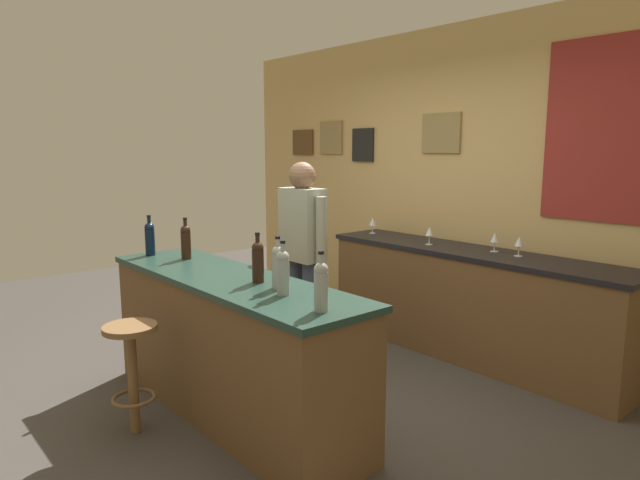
% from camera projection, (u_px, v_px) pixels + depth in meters
% --- Properties ---
extents(ground_plane, '(10.00, 10.00, 0.00)m').
position_uv_depth(ground_plane, '(281.00, 395.00, 3.92)').
color(ground_plane, '#423D38').
extents(back_wall, '(6.00, 0.09, 2.80)m').
position_uv_depth(back_wall, '(463.00, 182.00, 4.97)').
color(back_wall, tan).
rests_on(back_wall, ground_plane).
extents(bar_counter, '(2.24, 0.60, 0.92)m').
position_uv_depth(bar_counter, '(230.00, 346.00, 3.59)').
color(bar_counter, brown).
rests_on(bar_counter, ground_plane).
extents(side_counter, '(2.68, 0.56, 0.90)m').
position_uv_depth(side_counter, '(469.00, 303.00, 4.61)').
color(side_counter, brown).
rests_on(side_counter, ground_plane).
extents(bartender, '(0.52, 0.21, 1.62)m').
position_uv_depth(bartender, '(302.00, 250.00, 4.32)').
color(bartender, '#384766').
rests_on(bartender, ground_plane).
extents(bar_stool, '(0.32, 0.32, 0.68)m').
position_uv_depth(bar_stool, '(132.00, 360.00, 3.34)').
color(bar_stool, brown).
rests_on(bar_stool, ground_plane).
extents(wine_bottle_a, '(0.07, 0.07, 0.31)m').
position_uv_depth(wine_bottle_a, '(150.00, 238.00, 4.19)').
color(wine_bottle_a, black).
rests_on(wine_bottle_a, bar_counter).
extents(wine_bottle_b, '(0.07, 0.07, 0.31)m').
position_uv_depth(wine_bottle_b, '(186.00, 241.00, 4.05)').
color(wine_bottle_b, black).
rests_on(wine_bottle_b, bar_counter).
extents(wine_bottle_c, '(0.07, 0.07, 0.31)m').
position_uv_depth(wine_bottle_c, '(258.00, 260.00, 3.34)').
color(wine_bottle_c, black).
rests_on(wine_bottle_c, bar_counter).
extents(wine_bottle_d, '(0.07, 0.07, 0.31)m').
position_uv_depth(wine_bottle_d, '(278.00, 265.00, 3.20)').
color(wine_bottle_d, '#999E99').
rests_on(wine_bottle_d, bar_counter).
extents(wine_bottle_e, '(0.07, 0.07, 0.31)m').
position_uv_depth(wine_bottle_e, '(283.00, 271.00, 3.06)').
color(wine_bottle_e, '#999E99').
rests_on(wine_bottle_e, bar_counter).
extents(wine_bottle_f, '(0.07, 0.07, 0.31)m').
position_uv_depth(wine_bottle_f, '(321.00, 285.00, 2.75)').
color(wine_bottle_f, '#999E99').
rests_on(wine_bottle_f, bar_counter).
extents(wine_glass_a, '(0.07, 0.07, 0.16)m').
position_uv_depth(wine_glass_a, '(373.00, 222.00, 5.40)').
color(wine_glass_a, silver).
rests_on(wine_glass_a, side_counter).
extents(wine_glass_b, '(0.07, 0.07, 0.16)m').
position_uv_depth(wine_glass_b, '(429.00, 232.00, 4.77)').
color(wine_glass_b, silver).
rests_on(wine_glass_b, side_counter).
extents(wine_glass_c, '(0.07, 0.07, 0.16)m').
position_uv_depth(wine_glass_c, '(495.00, 238.00, 4.44)').
color(wine_glass_c, silver).
rests_on(wine_glass_c, side_counter).
extents(wine_glass_d, '(0.07, 0.07, 0.16)m').
position_uv_depth(wine_glass_d, '(519.00, 242.00, 4.25)').
color(wine_glass_d, silver).
rests_on(wine_glass_d, side_counter).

